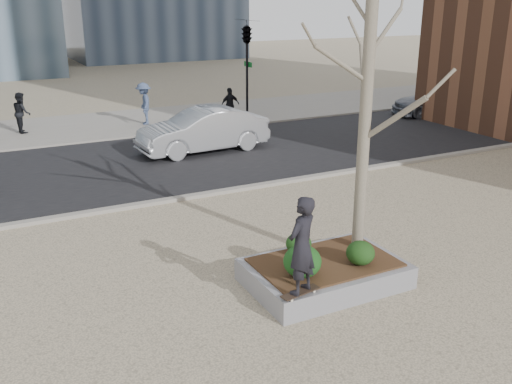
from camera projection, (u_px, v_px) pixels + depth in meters
name	position (u px, v px, depth m)	size (l,w,h in m)	color
ground	(280.00, 295.00, 10.92)	(120.00, 120.00, 0.00)	tan
street	(136.00, 165.00, 19.34)	(60.00, 8.00, 0.02)	black
far_sidewalk	(92.00, 126.00, 25.24)	(60.00, 6.00, 0.02)	gray
planter	(324.00, 273.00, 11.28)	(3.00, 2.00, 0.45)	gray
planter_mulch	(325.00, 262.00, 11.20)	(2.70, 1.70, 0.04)	#382314
sycamore_tree	(367.00, 87.00, 10.81)	(2.80, 2.80, 6.60)	gray
shrub_left	(302.00, 261.00, 10.50)	(0.71, 0.71, 0.60)	#123912
shrub_middle	(299.00, 244.00, 11.46)	(0.52, 0.52, 0.44)	#193912
shrub_right	(360.00, 253.00, 11.01)	(0.56, 0.56, 0.47)	#153711
skateboard	(300.00, 294.00, 9.98)	(0.78, 0.20, 0.07)	black
skateboarder	(302.00, 246.00, 9.68)	(0.64, 0.42, 1.76)	black
car_silver	(203.00, 130.00, 20.81)	(1.67, 4.79, 1.58)	#ADB0B5
car_third	(440.00, 101.00, 27.42)	(1.88, 4.62, 1.34)	slate
pedestrian_a	(22.00, 113.00, 23.73)	(0.81, 0.63, 1.68)	black
pedestrian_b	(144.00, 104.00, 25.23)	(1.19, 0.69, 1.84)	#3F4F71
pedestrian_c	(230.00, 105.00, 25.80)	(0.90, 0.38, 1.54)	black
traffic_light_far	(247.00, 72.00, 25.29)	(0.60, 2.48, 4.50)	black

